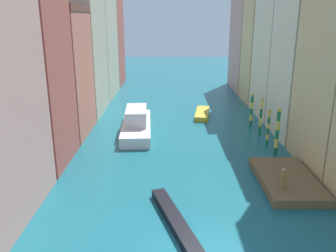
{
  "coord_description": "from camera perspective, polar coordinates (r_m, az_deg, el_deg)",
  "views": [
    {
      "loc": [
        -1.43,
        -16.76,
        12.56
      ],
      "look_at": [
        -1.46,
        18.92,
        1.5
      ],
      "focal_mm": 37.54,
      "sensor_mm": 36.0,
      "label": 1
    }
  ],
  "objects": [
    {
      "name": "ground_plane",
      "position": [
        43.15,
        1.95,
        0.29
      ],
      "size": [
        154.0,
        154.0,
        0.0
      ],
      "primitive_type": "plane",
      "color": "#196070"
    },
    {
      "name": "building_left_1",
      "position": [
        32.12,
        -22.08,
        9.38
      ],
      "size": [
        6.18,
        7.53,
        17.71
      ],
      "color": "#B25147",
      "rests_on": "ground"
    },
    {
      "name": "building_left_2",
      "position": [
        40.06,
        -17.48,
        8.36
      ],
      "size": [
        6.18,
        8.41,
        13.84
      ],
      "color": "#C6705B",
      "rests_on": "ground"
    },
    {
      "name": "building_left_3",
      "position": [
        49.11,
        -14.31,
        11.52
      ],
      "size": [
        6.18,
        10.26,
        16.22
      ],
      "color": "#BCB299",
      "rests_on": "ground"
    },
    {
      "name": "building_left_4",
      "position": [
        59.77,
        -11.77,
        12.84
      ],
      "size": [
        6.18,
        11.54,
        16.69
      ],
      "color": "#BCB299",
      "rests_on": "ground"
    },
    {
      "name": "building_left_5",
      "position": [
        70.11,
        -10.09,
        14.78
      ],
      "size": [
        6.18,
        9.24,
        19.73
      ],
      "color": "#B25147",
      "rests_on": "ground"
    },
    {
      "name": "building_right_2",
      "position": [
        40.14,
        22.07,
        10.44
      ],
      "size": [
        6.18,
        7.88,
        17.33
      ],
      "color": "beige",
      "rests_on": "ground"
    },
    {
      "name": "building_right_3",
      "position": [
        48.03,
        18.41,
        11.98
      ],
      "size": [
        6.18,
        8.81,
        17.73
      ],
      "color": "beige",
      "rests_on": "ground"
    },
    {
      "name": "building_right_4",
      "position": [
        56.13,
        15.84,
        14.22
      ],
      "size": [
        6.18,
        7.45,
        20.43
      ],
      "color": "#DBB77A",
      "rests_on": "ground"
    },
    {
      "name": "building_right_5",
      "position": [
        65.6,
        13.43,
        12.8
      ],
      "size": [
        6.18,
        11.3,
        16.02
      ],
      "color": "tan",
      "rests_on": "ground"
    },
    {
      "name": "waterfront_dock",
      "position": [
        29.47,
        18.74,
        -8.29
      ],
      "size": [
        4.25,
        7.76,
        0.66
      ],
      "color": "brown",
      "rests_on": "ground"
    },
    {
      "name": "person_on_dock",
      "position": [
        27.14,
        18.24,
        -8.09
      ],
      "size": [
        0.36,
        0.36,
        1.51
      ],
      "color": "olive",
      "rests_on": "waterfront_dock"
    },
    {
      "name": "mooring_pole_0",
      "position": [
        34.19,
        17.36,
        -0.92
      ],
      "size": [
        0.38,
        0.38,
        4.65
      ],
      "color": "#197247",
      "rests_on": "ground"
    },
    {
      "name": "mooring_pole_1",
      "position": [
        37.06,
        16.0,
        -0.12
      ],
      "size": [
        0.31,
        0.31,
        3.78
      ],
      "color": "#197247",
      "rests_on": "ground"
    },
    {
      "name": "mooring_pole_2",
      "position": [
        40.03,
        14.88,
        1.6
      ],
      "size": [
        0.34,
        0.34,
        4.26
      ],
      "color": "#197247",
      "rests_on": "ground"
    },
    {
      "name": "mooring_pole_3",
      "position": [
        42.8,
        13.44,
        2.57
      ],
      "size": [
        0.36,
        0.36,
        4.06
      ],
      "color": "#197247",
      "rests_on": "ground"
    },
    {
      "name": "vaporetto_white",
      "position": [
        40.04,
        -5.09,
        0.42
      ],
      "size": [
        3.72,
        11.37,
        2.81
      ],
      "color": "white",
      "rests_on": "ground"
    },
    {
      "name": "gondola_black",
      "position": [
        22.96,
        1.24,
        -15.16
      ],
      "size": [
        3.3,
        7.93,
        0.54
      ],
      "color": "black",
      "rests_on": "ground"
    },
    {
      "name": "motorboat_0",
      "position": [
        46.96,
        5.63,
        2.02
      ],
      "size": [
        2.56,
        6.36,
        0.63
      ],
      "color": "gold",
      "rests_on": "ground"
    }
  ]
}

